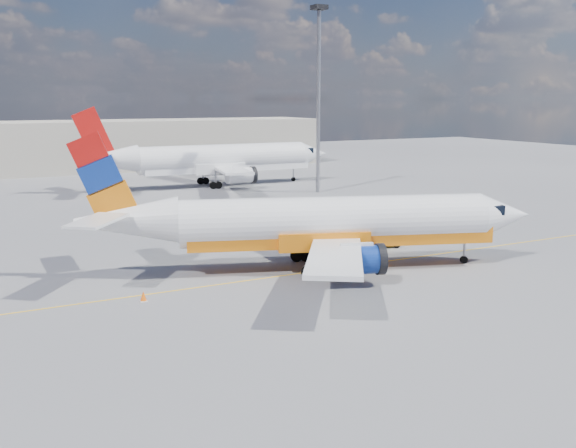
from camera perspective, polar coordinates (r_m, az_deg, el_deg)
name	(u,v)px	position (r m, az deg, el deg)	size (l,w,h in m)	color
ground	(305,287)	(39.96, 1.54, -5.64)	(240.00, 240.00, 0.00)	slate
taxi_line	(283,276)	(42.50, -0.41, -4.60)	(70.00, 0.15, 0.01)	yellow
terminal_main	(115,145)	(111.29, -15.11, 6.81)	(70.00, 14.00, 8.00)	beige
main_jet	(320,223)	(43.46, 2.85, 0.05)	(31.53, 23.94, 9.58)	white
second_jet	(216,160)	(86.35, -6.43, 5.70)	(35.03, 27.73, 10.62)	white
gse_tug	(380,237)	(50.72, 8.19, -1.11)	(2.70, 1.74, 1.88)	black
traffic_cone	(143,296)	(38.10, -12.74, -6.29)	(0.43, 0.43, 0.61)	white
floodlight_mast	(319,82)	(79.77, 2.73, 12.46)	(1.64, 1.64, 22.46)	gray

